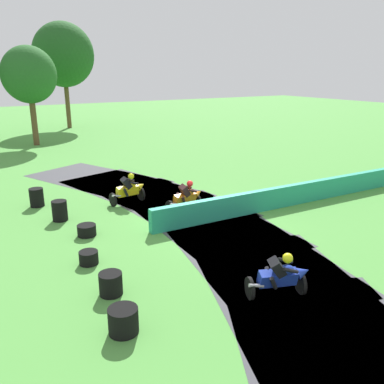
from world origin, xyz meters
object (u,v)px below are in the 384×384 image
(tire_stack_near, at_px, (123,320))
(tire_stack_mid_b, at_px, (89,258))
(tire_stack_far, at_px, (87,230))
(motorcycle_trailing_yellow, at_px, (129,189))
(motorcycle_chase_orange, at_px, (187,197))
(tire_stack_extra_b, at_px, (37,197))
(motorcycle_lead_blue, at_px, (281,276))
(tire_stack_mid_a, at_px, (111,284))
(tire_stack_extra_a, at_px, (60,211))

(tire_stack_near, height_order, tire_stack_mid_b, tire_stack_near)
(tire_stack_far, bearing_deg, motorcycle_trailing_yellow, 44.03)
(motorcycle_chase_orange, relative_size, tire_stack_extra_b, 2.10)
(motorcycle_lead_blue, distance_m, motorcycle_chase_orange, 7.09)
(motorcycle_chase_orange, relative_size, tire_stack_mid_a, 2.73)
(motorcycle_lead_blue, bearing_deg, motorcycle_chase_orange, 79.83)
(motorcycle_lead_blue, distance_m, tire_stack_extra_a, 9.31)
(motorcycle_lead_blue, bearing_deg, tire_stack_extra_a, 112.23)
(tire_stack_near, height_order, tire_stack_mid_a, same)
(tire_stack_near, bearing_deg, tire_stack_extra_a, 86.55)
(motorcycle_trailing_yellow, distance_m, tire_stack_mid_a, 7.58)
(tire_stack_near, distance_m, tire_stack_far, 5.95)
(tire_stack_extra_a, bearing_deg, tire_stack_far, -77.62)
(tire_stack_mid_a, bearing_deg, motorcycle_lead_blue, -33.04)
(motorcycle_trailing_yellow, height_order, tire_stack_extra_b, motorcycle_trailing_yellow)
(tire_stack_extra_b, bearing_deg, tire_stack_near, -90.18)
(tire_stack_extra_a, bearing_deg, motorcycle_trailing_yellow, 10.48)
(tire_stack_near, xyz_separation_m, tire_stack_extra_a, (0.48, 7.91, 0.10))
(tire_stack_near, relative_size, tire_stack_far, 1.03)
(tire_stack_near, relative_size, tire_stack_extra_b, 0.85)
(motorcycle_lead_blue, distance_m, motorcycle_trailing_yellow, 9.21)
(motorcycle_chase_orange, distance_m, tire_stack_extra_b, 6.51)
(motorcycle_lead_blue, distance_m, tire_stack_mid_a, 4.41)
(motorcycle_lead_blue, bearing_deg, tire_stack_mid_b, 129.79)
(motorcycle_trailing_yellow, bearing_deg, tire_stack_mid_b, -124.50)
(tire_stack_mid_b, xyz_separation_m, tire_stack_extra_a, (0.15, 4.21, 0.20))
(motorcycle_chase_orange, relative_size, motorcycle_trailing_yellow, 1.00)
(tire_stack_extra_b, bearing_deg, tire_stack_extra_a, -78.80)
(motorcycle_trailing_yellow, height_order, tire_stack_mid_a, motorcycle_trailing_yellow)
(motorcycle_chase_orange, bearing_deg, motorcycle_trailing_yellow, 126.19)
(tire_stack_near, bearing_deg, tire_stack_mid_a, 79.46)
(motorcycle_trailing_yellow, bearing_deg, motorcycle_lead_blue, -87.68)
(motorcycle_lead_blue, bearing_deg, tire_stack_near, 169.92)
(motorcycle_lead_blue, xyz_separation_m, tire_stack_far, (-3.08, 6.59, -0.43))
(motorcycle_trailing_yellow, xyz_separation_m, tire_stack_near, (-3.63, -8.49, -0.36))
(motorcycle_chase_orange, bearing_deg, tire_stack_mid_a, -137.13)
(motorcycle_chase_orange, xyz_separation_m, tire_stack_extra_a, (-4.78, 1.64, -0.25))
(motorcycle_trailing_yellow, xyz_separation_m, tire_stack_mid_a, (-3.31, -6.80, -0.36))
(tire_stack_mid_b, bearing_deg, tire_stack_extra_b, 92.65)
(motorcycle_lead_blue, relative_size, tire_stack_mid_a, 2.72)
(motorcycle_chase_orange, relative_size, tire_stack_far, 2.55)
(tire_stack_extra_a, bearing_deg, motorcycle_lead_blue, -67.77)
(motorcycle_trailing_yellow, height_order, tire_stack_extra_a, motorcycle_trailing_yellow)
(tire_stack_mid_a, bearing_deg, tire_stack_extra_a, 88.50)
(motorcycle_chase_orange, distance_m, tire_stack_mid_a, 6.75)
(tire_stack_mid_b, bearing_deg, tire_stack_extra_a, 88.02)
(motorcycle_chase_orange, distance_m, tire_stack_near, 8.19)
(motorcycle_trailing_yellow, distance_m, tire_stack_mid_b, 5.84)
(tire_stack_near, distance_m, tire_stack_mid_b, 3.71)
(motorcycle_lead_blue, xyz_separation_m, tire_stack_near, (-4.00, 0.71, -0.33))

